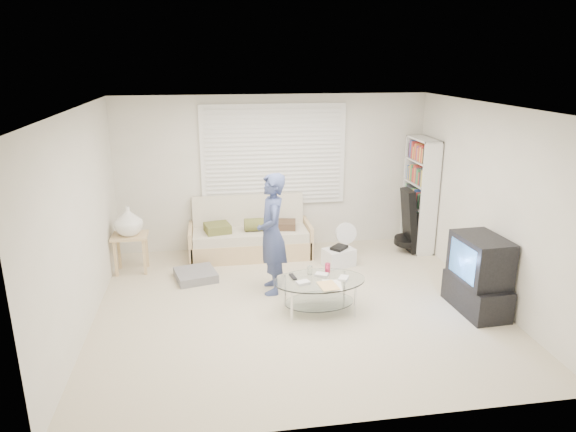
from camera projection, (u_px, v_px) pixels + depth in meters
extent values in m
plane|color=beige|center=(297.00, 306.00, 6.57)|extent=(5.00, 5.00, 0.00)
cube|color=beige|center=(274.00, 173.00, 8.32)|extent=(5.00, 0.02, 2.50)
cube|color=beige|center=(346.00, 293.00, 4.07)|extent=(5.00, 0.02, 2.50)
cube|color=beige|center=(81.00, 222.00, 5.83)|extent=(0.02, 4.50, 2.50)
cube|color=beige|center=(489.00, 204.00, 6.57)|extent=(0.02, 4.50, 2.50)
cube|color=white|center=(298.00, 107.00, 5.83)|extent=(5.00, 4.50, 0.02)
cube|color=white|center=(274.00, 155.00, 8.21)|extent=(2.32, 0.06, 1.62)
cube|color=black|center=(274.00, 155.00, 8.19)|extent=(2.20, 0.01, 1.50)
cube|color=silver|center=(274.00, 155.00, 8.17)|extent=(2.16, 0.04, 1.50)
cube|color=silver|center=(274.00, 155.00, 8.19)|extent=(2.32, 0.08, 1.62)
cube|color=tan|center=(250.00, 247.00, 8.19)|extent=(1.86, 0.74, 0.30)
cube|color=beige|center=(250.00, 234.00, 8.10)|extent=(1.78, 0.69, 0.15)
cube|color=beige|center=(248.00, 212.00, 8.32)|extent=(1.78, 0.21, 0.57)
cube|color=tan|center=(191.00, 244.00, 8.02)|extent=(0.06, 0.74, 0.52)
cube|color=tan|center=(308.00, 237.00, 8.29)|extent=(0.06, 0.74, 0.52)
cube|color=brown|center=(217.00, 228.00, 7.96)|extent=(0.44, 0.44, 0.13)
cylinder|color=brown|center=(259.00, 224.00, 8.01)|extent=(0.46, 0.20, 0.20)
cube|color=#433021|center=(285.00, 225.00, 8.15)|extent=(0.39, 0.39, 0.11)
cube|color=slate|center=(196.00, 275.00, 7.34)|extent=(0.66, 0.66, 0.12)
cube|color=tan|center=(130.00, 236.00, 7.47)|extent=(0.51, 0.40, 0.04)
cube|color=tan|center=(116.00, 259.00, 7.38)|extent=(0.04, 0.04, 0.55)
cube|color=tan|center=(144.00, 257.00, 7.44)|extent=(0.04, 0.04, 0.55)
cube|color=tan|center=(119.00, 251.00, 7.67)|extent=(0.04, 0.04, 0.55)
cube|color=tan|center=(147.00, 250.00, 7.73)|extent=(0.04, 0.04, 0.55)
imported|color=white|center=(128.00, 221.00, 7.40)|extent=(0.41, 0.41, 0.42)
cube|color=white|center=(420.00, 195.00, 8.31)|extent=(0.29, 0.77, 1.83)
cube|color=black|center=(409.00, 221.00, 8.23)|extent=(0.24, 0.37, 1.04)
cylinder|color=black|center=(406.00, 241.00, 8.32)|extent=(0.37, 0.38, 0.14)
cylinder|color=white|center=(345.00, 255.00, 8.21)|extent=(0.23, 0.23, 0.03)
cylinder|color=white|center=(345.00, 247.00, 8.17)|extent=(0.03, 0.03, 0.29)
cylinder|color=white|center=(346.00, 233.00, 8.10)|extent=(0.34, 0.14, 0.34)
cylinder|color=white|center=(346.00, 233.00, 8.10)|extent=(0.09, 0.06, 0.09)
cube|color=white|center=(339.00, 257.00, 7.81)|extent=(0.52, 0.44, 0.27)
cube|color=black|center=(339.00, 248.00, 7.76)|extent=(0.30, 0.30, 0.04)
cube|color=black|center=(476.00, 295.00, 6.41)|extent=(0.52, 0.91, 0.39)
cube|color=black|center=(481.00, 259.00, 6.27)|extent=(0.53, 0.77, 0.57)
cube|color=#5DAFFF|center=(463.00, 261.00, 6.22)|extent=(0.05, 0.57, 0.43)
ellipsoid|color=silver|center=(320.00, 280.00, 6.31)|extent=(1.16, 0.76, 0.02)
ellipsoid|color=silver|center=(319.00, 302.00, 6.40)|extent=(0.89, 0.58, 0.01)
cylinder|color=silver|center=(292.00, 308.00, 6.09)|extent=(0.03, 0.03, 0.40)
cylinder|color=silver|center=(355.00, 302.00, 6.23)|extent=(0.03, 0.03, 0.40)
cylinder|color=silver|center=(285.00, 291.00, 6.52)|extent=(0.03, 0.03, 0.40)
cylinder|color=silver|center=(344.00, 286.00, 6.66)|extent=(0.03, 0.03, 0.40)
cube|color=white|center=(303.00, 283.00, 6.18)|extent=(0.18, 0.14, 0.04)
cube|color=white|center=(322.00, 275.00, 6.41)|extent=(0.19, 0.16, 0.04)
cube|color=white|center=(344.00, 278.00, 6.31)|extent=(0.16, 0.19, 0.04)
cylinder|color=silver|center=(310.00, 270.00, 6.45)|extent=(0.07, 0.07, 0.11)
cylinder|color=#DC305F|center=(328.00, 268.00, 6.51)|extent=(0.07, 0.07, 0.12)
cube|color=black|center=(293.00, 277.00, 6.37)|extent=(0.08, 0.18, 0.02)
cube|color=white|center=(332.00, 285.00, 6.15)|extent=(0.28, 0.35, 0.01)
cube|color=#EDBC70|center=(328.00, 286.00, 6.12)|extent=(0.24, 0.30, 0.01)
imported|color=#384F71|center=(272.00, 234.00, 6.76)|extent=(0.41, 0.60, 1.63)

